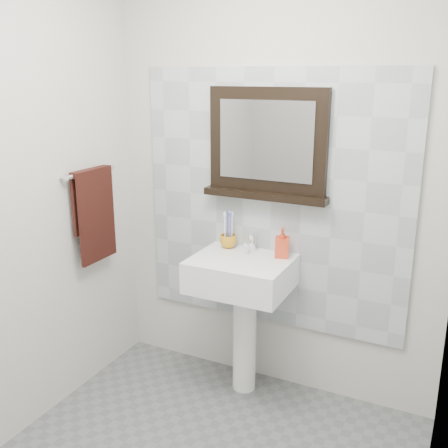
{
  "coord_description": "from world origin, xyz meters",
  "views": [
    {
      "loc": [
        1.05,
        -1.67,
        1.87
      ],
      "look_at": [
        -0.04,
        0.55,
        1.15
      ],
      "focal_mm": 42.0,
      "sensor_mm": 36.0,
      "label": 1
    }
  ],
  "objects_px": {
    "framed_mirror": "(267,146)",
    "soap_dispenser": "(282,243)",
    "toothbrush_cup": "(228,241)",
    "hand_towel": "(94,208)",
    "pedestal_sink": "(242,288)"
  },
  "relations": [
    {
      "from": "framed_mirror",
      "to": "soap_dispenser",
      "type": "bearing_deg",
      "value": -27.68
    },
    {
      "from": "soap_dispenser",
      "to": "toothbrush_cup",
      "type": "bearing_deg",
      "value": 161.4
    },
    {
      "from": "toothbrush_cup",
      "to": "hand_towel",
      "type": "bearing_deg",
      "value": -153.35
    },
    {
      "from": "framed_mirror",
      "to": "hand_towel",
      "type": "distance_m",
      "value": 1.07
    },
    {
      "from": "toothbrush_cup",
      "to": "soap_dispenser",
      "type": "distance_m",
      "value": 0.35
    },
    {
      "from": "toothbrush_cup",
      "to": "hand_towel",
      "type": "height_order",
      "value": "hand_towel"
    },
    {
      "from": "soap_dispenser",
      "to": "hand_towel",
      "type": "bearing_deg",
      "value": -178.2
    },
    {
      "from": "pedestal_sink",
      "to": "soap_dispenser",
      "type": "xyz_separation_m",
      "value": [
        0.19,
        0.12,
        0.27
      ]
    },
    {
      "from": "pedestal_sink",
      "to": "framed_mirror",
      "type": "bearing_deg",
      "value": 71.44
    },
    {
      "from": "pedestal_sink",
      "to": "hand_towel",
      "type": "height_order",
      "value": "hand_towel"
    },
    {
      "from": "pedestal_sink",
      "to": "framed_mirror",
      "type": "relative_size",
      "value": 1.32
    },
    {
      "from": "toothbrush_cup",
      "to": "framed_mirror",
      "type": "xyz_separation_m",
      "value": [
        0.21,
        0.05,
        0.57
      ]
    },
    {
      "from": "hand_towel",
      "to": "soap_dispenser",
      "type": "bearing_deg",
      "value": 17.82
    },
    {
      "from": "framed_mirror",
      "to": "hand_towel",
      "type": "xyz_separation_m",
      "value": [
        -0.92,
        -0.41,
        -0.36
      ]
    },
    {
      "from": "toothbrush_cup",
      "to": "framed_mirror",
      "type": "relative_size",
      "value": 0.14
    }
  ]
}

